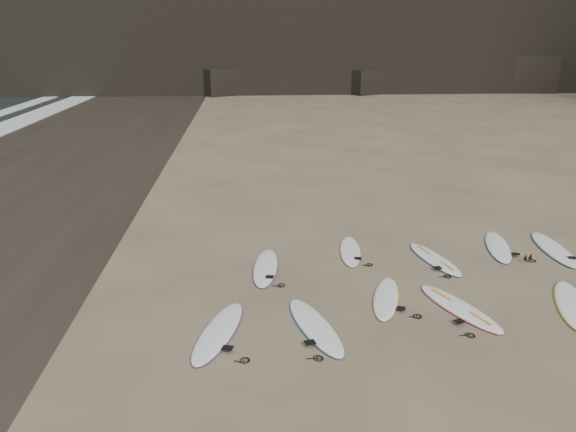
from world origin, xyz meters
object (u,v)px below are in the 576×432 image
at_px(surfboard_4, 572,304).
at_px(surfboard_6, 350,251).
at_px(surfboard_0, 219,332).
at_px(surfboard_9, 554,249).
at_px(surfboard_2, 386,298).
at_px(surfboard_7, 435,259).
at_px(surfboard_1, 315,326).
at_px(surfboard_5, 266,267).
at_px(surfboard_3, 460,308).
at_px(surfboard_8, 498,246).

xyz_separation_m(surfboard_4, surfboard_6, (-4.24, 3.50, -0.01)).
bearing_deg(surfboard_0, surfboard_9, 39.43).
bearing_deg(surfboard_2, surfboard_6, 112.91).
height_order(surfboard_2, surfboard_4, surfboard_4).
height_order(surfboard_4, surfboard_7, surfboard_4).
xyz_separation_m(surfboard_1, surfboard_2, (1.74, 1.16, -0.01)).
distance_m(surfboard_1, surfboard_7, 4.84).
distance_m(surfboard_5, surfboard_9, 7.95).
distance_m(surfboard_2, surfboard_7, 2.79).
height_order(surfboard_1, surfboard_4, same).
xyz_separation_m(surfboard_3, surfboard_5, (-4.09, 2.51, -0.00)).
relative_size(surfboard_5, surfboard_9, 0.91).
xyz_separation_m(surfboard_4, surfboard_5, (-6.58, 2.54, -0.00)).
distance_m(surfboard_5, surfboard_8, 6.55).
bearing_deg(surfboard_4, surfboard_0, -154.00).
height_order(surfboard_3, surfboard_8, same).
distance_m(surfboard_0, surfboard_4, 7.65).
xyz_separation_m(surfboard_2, surfboard_6, (-0.29, 2.87, 0.00)).
relative_size(surfboard_7, surfboard_8, 0.96).
distance_m(surfboard_2, surfboard_4, 4.00).
bearing_deg(surfboard_6, surfboard_1, -101.92).
height_order(surfboard_1, surfboard_2, surfboard_1).
xyz_separation_m(surfboard_1, surfboard_6, (1.45, 4.03, -0.01)).
bearing_deg(surfboard_0, surfboard_1, 18.85).
bearing_deg(surfboard_9, surfboard_5, -169.01).
height_order(surfboard_1, surfboard_9, surfboard_9).
height_order(surfboard_4, surfboard_8, surfboard_4).
bearing_deg(surfboard_6, surfboard_5, -149.91).
bearing_deg(surfboard_7, surfboard_8, 7.51).
height_order(surfboard_1, surfboard_5, surfboard_1).
bearing_deg(surfboard_9, surfboard_8, 174.46).
bearing_deg(surfboard_7, surfboard_3, -110.03).
xyz_separation_m(surfboard_4, surfboard_7, (-2.14, 2.76, -0.00)).
distance_m(surfboard_5, surfboard_7, 4.44).
height_order(surfboard_0, surfboard_3, surfboard_0).
height_order(surfboard_0, surfboard_6, surfboard_0).
relative_size(surfboard_0, surfboard_4, 1.00).
bearing_deg(surfboard_3, surfboard_6, 95.86).
relative_size(surfboard_1, surfboard_7, 1.06).
xyz_separation_m(surfboard_1, surfboard_8, (5.59, 4.04, -0.00)).
bearing_deg(surfboard_9, surfboard_2, -147.85).
bearing_deg(surfboard_1, surfboard_5, 91.26).
height_order(surfboard_5, surfboard_8, surfboard_8).
relative_size(surfboard_2, surfboard_9, 0.82).
relative_size(surfboard_1, surfboard_6, 1.13).
xyz_separation_m(surfboard_0, surfboard_2, (3.67, 1.25, -0.01)).
distance_m(surfboard_0, surfboard_5, 3.33).
xyz_separation_m(surfboard_1, surfboard_7, (3.55, 3.29, -0.00)).
distance_m(surfboard_5, surfboard_6, 2.53).
relative_size(surfboard_3, surfboard_5, 1.02).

